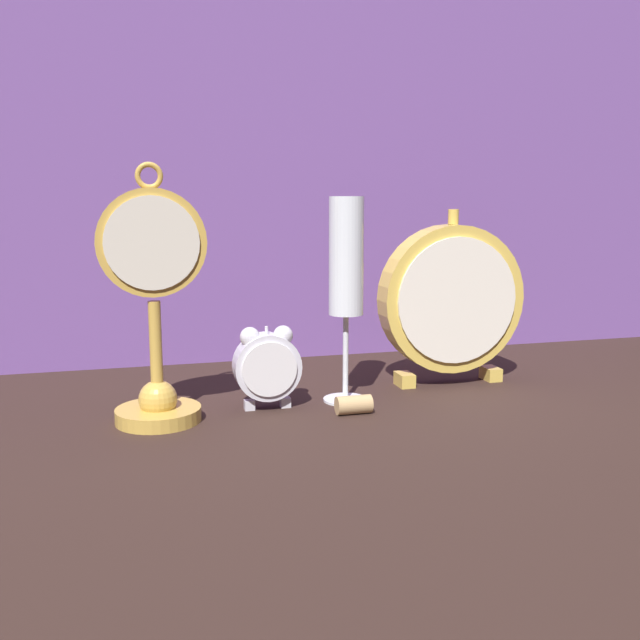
% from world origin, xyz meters
% --- Properties ---
extents(ground_plane, '(4.00, 4.00, 0.00)m').
position_xyz_m(ground_plane, '(0.00, 0.00, 0.00)').
color(ground_plane, black).
extents(fabric_backdrop_drape, '(1.41, 0.01, 0.77)m').
position_xyz_m(fabric_backdrop_drape, '(0.00, 0.33, 0.39)').
color(fabric_backdrop_drape, '#6B478E').
rests_on(fabric_backdrop_drape, ground_plane).
extents(pocket_watch_on_stand, '(0.12, 0.10, 0.29)m').
position_xyz_m(pocket_watch_on_stand, '(-0.20, 0.04, 0.12)').
color(pocket_watch_on_stand, gold).
rests_on(pocket_watch_on_stand, ground_plane).
extents(alarm_clock_twin_bell, '(0.08, 0.03, 0.10)m').
position_xyz_m(alarm_clock_twin_bell, '(-0.07, 0.06, 0.06)').
color(alarm_clock_twin_bell, silver).
rests_on(alarm_clock_twin_bell, ground_plane).
extents(mantel_clock_silver, '(0.20, 0.04, 0.24)m').
position_xyz_m(mantel_clock_silver, '(0.19, 0.11, 0.12)').
color(mantel_clock_silver, gold).
rests_on(mantel_clock_silver, ground_plane).
extents(champagne_flute, '(0.06, 0.06, 0.25)m').
position_xyz_m(champagne_flute, '(0.03, 0.06, 0.16)').
color(champagne_flute, silver).
rests_on(champagne_flute, ground_plane).
extents(wine_cork, '(0.04, 0.02, 0.02)m').
position_xyz_m(wine_cork, '(0.02, 0.01, 0.01)').
color(wine_cork, tan).
rests_on(wine_cork, ground_plane).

